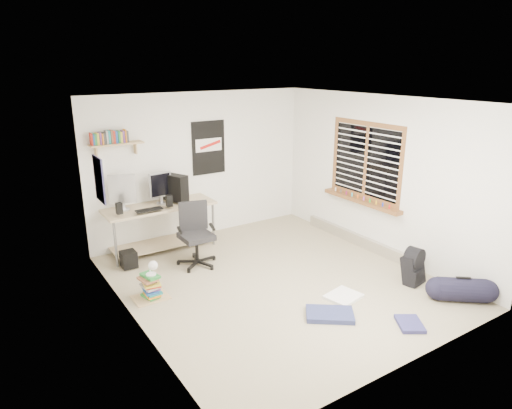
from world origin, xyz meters
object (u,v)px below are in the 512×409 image
office_chair (196,235)px  book_stack (150,287)px  desk (160,228)px  backpack (413,270)px  duffel_bag (462,291)px

office_chair → book_stack: size_ratio=2.08×
desk → backpack: bearing=-63.9°
backpack → duffel_bag: (0.12, -0.68, -0.06)m
office_chair → backpack: (2.26, -2.18, -0.29)m
desk → duffel_bag: desk is taller
office_chair → backpack: office_chair is taller
backpack → book_stack: bearing=143.3°
office_chair → backpack: size_ratio=2.30×
office_chair → book_stack: (-0.97, -0.60, -0.34)m
backpack → duffel_bag: duffel_bag is taller
desk → office_chair: office_chair is taller
office_chair → book_stack: bearing=-133.1°
backpack → desk: bearing=118.3°
backpack → duffel_bag: bearing=-90.6°
desk → backpack: (2.49, -3.09, -0.16)m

